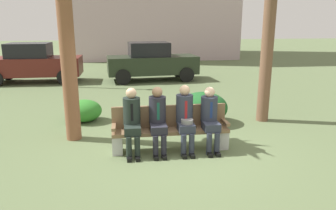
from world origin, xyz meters
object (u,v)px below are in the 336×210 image
at_px(seated_man_rightmost, 210,115).
at_px(park_bench, 170,129).
at_px(parked_car_near, 33,63).
at_px(parked_car_far, 152,62).
at_px(street_lamp, 68,29).
at_px(seated_man_centerright, 185,115).
at_px(shrub_near_bench, 203,108).
at_px(shrub_mid_lawn, 84,111).
at_px(seated_man_centerleft, 158,117).
at_px(seated_man_leftmost, 132,118).

bearing_deg(seated_man_rightmost, park_bench, 170.70).
relative_size(parked_car_near, parked_car_far, 0.97).
relative_size(seated_man_rightmost, street_lamp, 0.34).
distance_m(seated_man_centerright, shrub_near_bench, 1.97).
distance_m(seated_man_centerright, parked_car_far, 8.15).
bearing_deg(parked_car_near, shrub_near_bench, -48.57).
relative_size(park_bench, parked_car_near, 0.61).
xyz_separation_m(shrub_near_bench, parked_car_near, (-5.82, 6.59, 0.43)).
bearing_deg(shrub_near_bench, seated_man_centerright, -114.30).
height_order(shrub_mid_lawn, parked_car_far, parked_car_far).
bearing_deg(seated_man_rightmost, parked_car_near, 123.47).
height_order(shrub_near_bench, street_lamp, street_lamp).
bearing_deg(seated_man_centerright, seated_man_rightmost, 0.09).
xyz_separation_m(shrub_mid_lawn, street_lamp, (-0.98, 4.74, 2.01)).
bearing_deg(seated_man_centerleft, parked_car_far, 85.88).
height_order(parked_car_near, parked_car_far, same).
bearing_deg(seated_man_centerleft, seated_man_centerright, -0.40).
distance_m(seated_man_centerleft, seated_man_centerright, 0.55).
bearing_deg(shrub_near_bench, seated_man_centerleft, -127.37).
bearing_deg(parked_car_far, shrub_mid_lawn, -111.52).
xyz_separation_m(parked_car_far, street_lamp, (-3.28, -1.09, 1.46)).
bearing_deg(seated_man_rightmost, parked_car_far, 93.33).
bearing_deg(shrub_near_bench, park_bench, -123.45).
bearing_deg(street_lamp, shrub_near_bench, -52.58).
xyz_separation_m(seated_man_centerleft, shrub_mid_lawn, (-1.71, 2.31, -0.45)).
relative_size(parked_car_near, street_lamp, 1.04).
height_order(seated_man_rightmost, street_lamp, street_lamp).
bearing_deg(seated_man_centerright, seated_man_centerleft, 179.60).
height_order(park_bench, parked_car_near, parked_car_near).
bearing_deg(parked_car_near, parked_car_far, -2.43).
distance_m(shrub_near_bench, street_lamp, 6.92).
xyz_separation_m(park_bench, street_lamp, (-2.96, 6.93, 1.86)).
bearing_deg(seated_man_centerleft, shrub_near_bench, 52.63).
height_order(seated_man_leftmost, shrub_mid_lawn, seated_man_leftmost).
xyz_separation_m(seated_man_centerright, parked_car_near, (-5.02, 8.37, 0.09)).
bearing_deg(seated_man_rightmost, seated_man_centerright, -179.91).
relative_size(park_bench, seated_man_rightmost, 1.83).
distance_m(parked_car_far, street_lamp, 3.75).
distance_m(seated_man_centerright, street_lamp, 7.92).
bearing_deg(park_bench, shrub_near_bench, 56.55).
xyz_separation_m(seated_man_leftmost, seated_man_centerleft, (0.51, 0.00, 0.00)).
height_order(park_bench, shrub_near_bench, park_bench).
bearing_deg(seated_man_leftmost, shrub_mid_lawn, 117.46).
xyz_separation_m(park_bench, shrub_near_bench, (1.08, 1.64, -0.03)).
xyz_separation_m(shrub_mid_lawn, parked_car_near, (-2.76, 6.05, 0.55)).
xyz_separation_m(seated_man_rightmost, street_lamp, (-3.76, 7.06, 1.57)).
height_order(seated_man_centerleft, seated_man_rightmost, seated_man_centerleft).
distance_m(park_bench, seated_man_centerleft, 0.42).
relative_size(seated_man_rightmost, parked_car_far, 0.32).
bearing_deg(street_lamp, seated_man_rightmost, -61.98).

